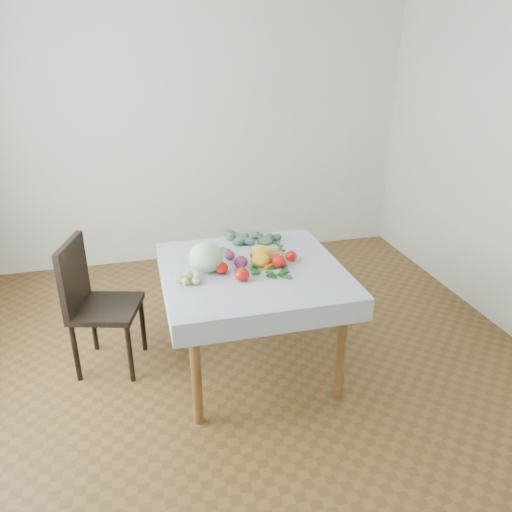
{
  "coord_description": "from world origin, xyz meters",
  "views": [
    {
      "loc": [
        -0.69,
        -2.76,
        2.1
      ],
      "look_at": [
        0.03,
        0.03,
        0.82
      ],
      "focal_mm": 35.0,
      "sensor_mm": 36.0,
      "label": 1
    }
  ],
  "objects_px": {
    "table": "(252,282)",
    "carrot_bunch": "(271,256)",
    "chair": "(92,297)",
    "cabbage": "(206,257)",
    "heirloom_back": "(261,252)"
  },
  "relations": [
    {
      "from": "table",
      "to": "chair",
      "type": "bearing_deg",
      "value": 163.63
    },
    {
      "from": "chair",
      "to": "carrot_bunch",
      "type": "height_order",
      "value": "chair"
    },
    {
      "from": "table",
      "to": "cabbage",
      "type": "xyz_separation_m",
      "value": [
        -0.29,
        0.03,
        0.2
      ]
    },
    {
      "from": "chair",
      "to": "heirloom_back",
      "type": "bearing_deg",
      "value": -8.0
    },
    {
      "from": "cabbage",
      "to": "heirloom_back",
      "type": "height_order",
      "value": "cabbage"
    },
    {
      "from": "table",
      "to": "cabbage",
      "type": "relative_size",
      "value": 4.73
    },
    {
      "from": "cabbage",
      "to": "carrot_bunch",
      "type": "xyz_separation_m",
      "value": [
        0.44,
        0.09,
        -0.08
      ]
    },
    {
      "from": "table",
      "to": "heirloom_back",
      "type": "bearing_deg",
      "value": 56.81
    },
    {
      "from": "table",
      "to": "carrot_bunch",
      "type": "height_order",
      "value": "carrot_bunch"
    },
    {
      "from": "cabbage",
      "to": "carrot_bunch",
      "type": "bearing_deg",
      "value": 11.1
    },
    {
      "from": "heirloom_back",
      "to": "chair",
      "type": "bearing_deg",
      "value": 172.0
    },
    {
      "from": "heirloom_back",
      "to": "carrot_bunch",
      "type": "bearing_deg",
      "value": -24.75
    },
    {
      "from": "carrot_bunch",
      "to": "table",
      "type": "bearing_deg",
      "value": -143.08
    },
    {
      "from": "chair",
      "to": "cabbage",
      "type": "relative_size",
      "value": 4.34
    },
    {
      "from": "table",
      "to": "chair",
      "type": "height_order",
      "value": "chair"
    }
  ]
}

